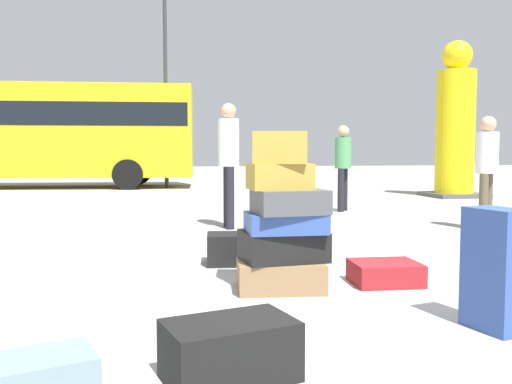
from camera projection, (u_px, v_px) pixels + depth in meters
name	position (u px, v px, depth m)	size (l,w,h in m)	color
ground_plane	(337.00, 290.00, 4.25)	(80.00, 80.00, 0.00)	#9E9E99
suitcase_tower	(283.00, 227.00, 4.20)	(0.72, 0.59, 1.24)	olive
suitcase_navy_left_side	(496.00, 269.00, 3.27)	(0.24, 0.36, 0.75)	#334F99
suitcase_black_upright_blue	(238.00, 249.00, 5.23)	(0.60, 0.38, 0.30)	black
suitcase_maroon_foreground_near	(385.00, 273.00, 4.44)	(0.54, 0.43, 0.18)	maroon
suitcase_black_white_trunk	(230.00, 350.00, 2.56)	(0.61, 0.38, 0.28)	black
person_bearded_onlooker	(487.00, 162.00, 7.47)	(0.30, 0.30, 1.60)	brown
person_tourist_with_camera	(343.00, 160.00, 9.94)	(0.30, 0.30, 1.59)	black
person_passerby_in_red	(229.00, 154.00, 7.67)	(0.30, 0.34, 1.79)	black
yellow_dummy_statue	(455.00, 128.00, 13.22)	(1.30, 1.30, 3.82)	yellow
parked_bus	(18.00, 129.00, 16.68)	(10.95, 3.35, 3.15)	yellow
lamp_post	(165.00, 46.00, 16.49)	(0.36, 0.36, 6.83)	#333338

